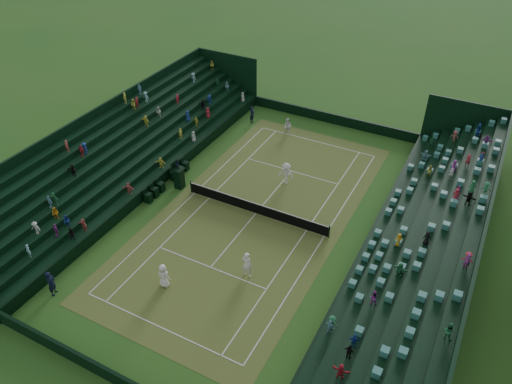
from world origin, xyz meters
TOP-DOWN VIEW (x-y plane):
  - ground at (0.00, 0.00)m, footprint 160.00×160.00m
  - court_surface at (0.00, 0.00)m, footprint 12.97×26.77m
  - perimeter_wall_north at (0.00, 15.88)m, footprint 17.17×0.20m
  - perimeter_wall_south at (0.00, -15.88)m, footprint 17.17×0.20m
  - perimeter_wall_east at (8.48, 0.00)m, footprint 0.20×31.77m
  - perimeter_wall_west at (-8.48, 0.00)m, footprint 0.20×31.77m
  - north_grandstand at (12.66, 0.00)m, footprint 6.60×32.00m
  - south_grandstand at (-12.66, 0.00)m, footprint 6.60×32.00m
  - tennis_net at (0.00, 0.00)m, footprint 11.67×0.10m
  - umpire_chair at (-6.99, 0.14)m, footprint 0.84×0.84m
  - courtside_chairs at (-8.00, -0.10)m, footprint 0.53×5.50m
  - player_near_west at (-1.72, -9.10)m, footprint 0.87×0.58m
  - player_near_east at (2.47, -5.92)m, footprint 0.73×0.49m
  - player_far_west at (-2.96, 11.97)m, footprint 0.83×0.68m
  - player_far_east at (0.29, 4.64)m, footprint 1.32×0.91m
  - line_judge_north at (-6.95, 12.36)m, footprint 0.46×0.66m
  - line_judge_south at (-7.38, -12.83)m, footprint 0.63×0.77m

SIDE VIEW (x-z plane):
  - ground at x=0.00m, z-range 0.00..0.00m
  - court_surface at x=0.00m, z-range 0.00..0.01m
  - courtside_chairs at x=-8.00m, z-range -0.14..1.01m
  - perimeter_wall_north at x=0.00m, z-range 0.00..1.00m
  - perimeter_wall_south at x=0.00m, z-range 0.00..1.00m
  - perimeter_wall_east at x=8.48m, z-range 0.00..1.00m
  - perimeter_wall_west at x=-8.48m, z-range 0.00..1.00m
  - tennis_net at x=0.00m, z-range 0.00..1.06m
  - player_far_west at x=-2.96m, z-range 0.00..1.57m
  - line_judge_north at x=-6.95m, z-range 0.00..1.71m
  - player_near_west at x=-1.72m, z-range 0.00..1.74m
  - line_judge_south at x=-7.38m, z-range 0.00..1.80m
  - player_far_east at x=0.29m, z-range 0.00..1.87m
  - player_near_east at x=2.47m, z-range 0.00..1.99m
  - umpire_chair at x=-6.99m, z-range -0.19..2.44m
  - north_grandstand at x=12.66m, z-range -0.90..4.00m
  - south_grandstand at x=-12.66m, z-range -0.90..4.00m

